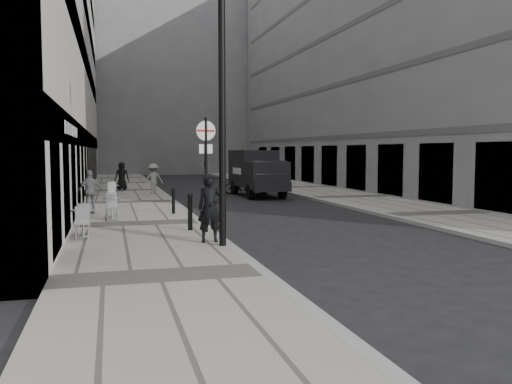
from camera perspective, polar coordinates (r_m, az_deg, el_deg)
ground at (r=8.38m, az=5.67°, el=-12.73°), size 120.00×120.00×0.00m
sidewalk at (r=25.61m, az=-13.12°, el=-1.13°), size 4.00×60.00×0.12m
far_sidewalk at (r=28.21m, az=9.81°, el=-0.58°), size 4.00×60.00×0.12m
building_left at (r=32.80m, az=-21.09°, el=15.58°), size 4.00×45.00×18.00m
building_right at (r=36.93m, az=12.92°, el=16.04°), size 6.00×45.00×20.00m
building_far at (r=64.21m, az=-11.33°, el=11.93°), size 24.00×16.00×22.00m
walking_man at (r=13.93m, az=-4.86°, el=-1.69°), size 0.65×0.44×1.75m
sign_post at (r=15.57m, az=-5.29°, el=3.49°), size 0.56×0.13×3.29m
lamppost at (r=13.35m, az=-3.60°, el=10.19°), size 0.30×0.30×6.65m
bollard_near at (r=20.41m, az=-8.69°, el=-1.00°), size 0.12×0.12×0.90m
bollard_far at (r=16.10m, az=-6.95°, el=-2.21°), size 0.14×0.14×1.01m
panel_van at (r=29.32m, az=0.04°, el=2.29°), size 2.06×5.32×2.49m
cyclist at (r=31.00m, az=-1.76°, el=1.20°), size 1.82×0.75×1.92m
pedestrian_a at (r=21.22m, az=-17.07°, el=0.06°), size 1.04×0.73×1.64m
pedestrian_b at (r=29.80m, az=-10.75°, el=1.37°), size 1.09×0.66×1.65m
pedestrian_c at (r=33.02m, az=-13.94°, el=1.63°), size 0.89×0.66×1.68m
cafe_table_near at (r=19.47m, az=-14.93°, el=-1.42°), size 0.66×1.49×0.85m
cafe_table_mid at (r=15.59m, az=-17.74°, el=-2.88°), size 0.66×1.50×0.85m
cafe_table_far at (r=26.30m, az=-14.94°, el=0.06°), size 0.67×1.51×0.86m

